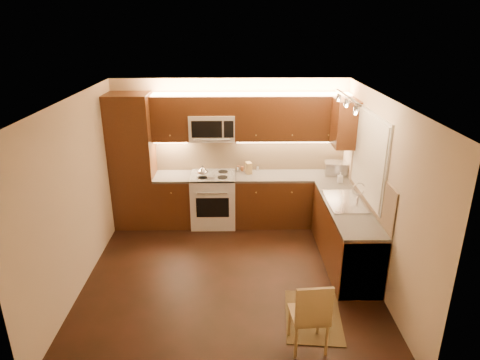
{
  "coord_description": "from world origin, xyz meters",
  "views": [
    {
      "loc": [
        0.07,
        -5.11,
        3.42
      ],
      "look_at": [
        0.15,
        0.55,
        1.25
      ],
      "focal_mm": 31.61,
      "sensor_mm": 36.0,
      "label": 1
    }
  ],
  "objects_px": {
    "kettle": "(202,171)",
    "knife_block": "(249,168)",
    "toaster_oven": "(336,168)",
    "soap_bottle": "(340,177)",
    "stove": "(213,199)",
    "sink": "(346,197)",
    "dining_chair": "(309,313)",
    "microwave": "(212,127)"
  },
  "relations": [
    {
      "from": "sink",
      "to": "kettle",
      "type": "relative_size",
      "value": 4.21
    },
    {
      "from": "sink",
      "to": "soap_bottle",
      "type": "xyz_separation_m",
      "value": [
        0.1,
        0.79,
        0.01
      ]
    },
    {
      "from": "microwave",
      "to": "dining_chair",
      "type": "xyz_separation_m",
      "value": [
        1.17,
        -3.19,
        -1.28
      ]
    },
    {
      "from": "toaster_oven",
      "to": "knife_block",
      "type": "bearing_deg",
      "value": -175.22
    },
    {
      "from": "toaster_oven",
      "to": "knife_block",
      "type": "relative_size",
      "value": 1.88
    },
    {
      "from": "sink",
      "to": "knife_block",
      "type": "bearing_deg",
      "value": 138.04
    },
    {
      "from": "dining_chair",
      "to": "sink",
      "type": "bearing_deg",
      "value": 61.6
    },
    {
      "from": "kettle",
      "to": "dining_chair",
      "type": "bearing_deg",
      "value": -57.15
    },
    {
      "from": "kettle",
      "to": "soap_bottle",
      "type": "distance_m",
      "value": 2.28
    },
    {
      "from": "toaster_oven",
      "to": "soap_bottle",
      "type": "xyz_separation_m",
      "value": [
        -0.01,
        -0.38,
        -0.02
      ]
    },
    {
      "from": "stove",
      "to": "knife_block",
      "type": "height_order",
      "value": "knife_block"
    },
    {
      "from": "kettle",
      "to": "dining_chair",
      "type": "relative_size",
      "value": 0.23
    },
    {
      "from": "toaster_oven",
      "to": "knife_block",
      "type": "xyz_separation_m",
      "value": [
        -1.5,
        0.08,
        -0.01
      ]
    },
    {
      "from": "toaster_oven",
      "to": "sink",
      "type": "bearing_deg",
      "value": -87.99
    },
    {
      "from": "knife_block",
      "to": "soap_bottle",
      "type": "bearing_deg",
      "value": -33.64
    },
    {
      "from": "kettle",
      "to": "knife_block",
      "type": "height_order",
      "value": "kettle"
    },
    {
      "from": "soap_bottle",
      "to": "dining_chair",
      "type": "height_order",
      "value": "soap_bottle"
    },
    {
      "from": "knife_block",
      "to": "microwave",
      "type": "bearing_deg",
      "value": 161.94
    },
    {
      "from": "sink",
      "to": "dining_chair",
      "type": "distance_m",
      "value": 2.17
    },
    {
      "from": "sink",
      "to": "knife_block",
      "type": "relative_size",
      "value": 4.35
    },
    {
      "from": "soap_bottle",
      "to": "dining_chair",
      "type": "bearing_deg",
      "value": -108.93
    },
    {
      "from": "knife_block",
      "to": "soap_bottle",
      "type": "height_order",
      "value": "knife_block"
    },
    {
      "from": "stove",
      "to": "toaster_oven",
      "type": "height_order",
      "value": "toaster_oven"
    },
    {
      "from": "stove",
      "to": "kettle",
      "type": "relative_size",
      "value": 4.51
    },
    {
      "from": "microwave",
      "to": "kettle",
      "type": "distance_m",
      "value": 0.76
    },
    {
      "from": "toaster_oven",
      "to": "soap_bottle",
      "type": "bearing_deg",
      "value": -84.2
    },
    {
      "from": "kettle",
      "to": "toaster_oven",
      "type": "bearing_deg",
      "value": 12.31
    },
    {
      "from": "microwave",
      "to": "dining_chair",
      "type": "distance_m",
      "value": 3.63
    },
    {
      "from": "dining_chair",
      "to": "knife_block",
      "type": "bearing_deg",
      "value": 94.85
    },
    {
      "from": "knife_block",
      "to": "dining_chair",
      "type": "distance_m",
      "value": 3.27
    },
    {
      "from": "stove",
      "to": "dining_chair",
      "type": "distance_m",
      "value": 3.27
    },
    {
      "from": "microwave",
      "to": "knife_block",
      "type": "relative_size",
      "value": 3.84
    },
    {
      "from": "stove",
      "to": "microwave",
      "type": "height_order",
      "value": "microwave"
    },
    {
      "from": "toaster_oven",
      "to": "dining_chair",
      "type": "xyz_separation_m",
      "value": [
        -0.95,
        -3.09,
        -0.57
      ]
    },
    {
      "from": "stove",
      "to": "knife_block",
      "type": "xyz_separation_m",
      "value": [
        0.62,
        0.12,
        0.54
      ]
    },
    {
      "from": "kettle",
      "to": "knife_block",
      "type": "relative_size",
      "value": 1.03
    },
    {
      "from": "kettle",
      "to": "knife_block",
      "type": "distance_m",
      "value": 0.82
    },
    {
      "from": "toaster_oven",
      "to": "knife_block",
      "type": "distance_m",
      "value": 1.5
    },
    {
      "from": "stove",
      "to": "knife_block",
      "type": "bearing_deg",
      "value": 11.03
    },
    {
      "from": "toaster_oven",
      "to": "kettle",
      "type": "bearing_deg",
      "value": -168.32
    },
    {
      "from": "kettle",
      "to": "toaster_oven",
      "type": "distance_m",
      "value": 2.29
    },
    {
      "from": "microwave",
      "to": "toaster_oven",
      "type": "height_order",
      "value": "microwave"
    }
  ]
}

